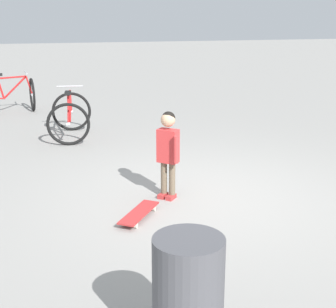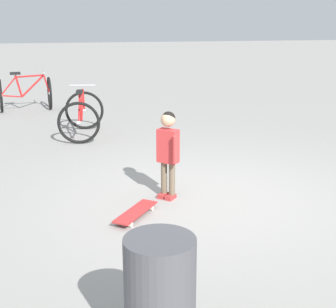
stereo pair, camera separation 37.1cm
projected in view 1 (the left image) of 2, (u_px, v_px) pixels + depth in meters
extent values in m
plane|color=gray|center=(210.00, 197.00, 6.23)|extent=(50.00, 50.00, 0.00)
cylinder|color=brown|center=(172.00, 179.00, 6.11)|extent=(0.08, 0.08, 0.42)
cube|color=#B73333|center=(171.00, 197.00, 6.15)|extent=(0.17, 0.16, 0.05)
cylinder|color=brown|center=(164.00, 178.00, 6.16)|extent=(0.08, 0.08, 0.42)
cube|color=#B73333|center=(163.00, 195.00, 6.20)|extent=(0.17, 0.16, 0.05)
cube|color=#D13838|center=(168.00, 146.00, 6.02)|extent=(0.26, 0.27, 0.40)
cylinder|color=#D13838|center=(176.00, 150.00, 5.87)|extent=(0.06, 0.06, 0.32)
cylinder|color=#D13838|center=(159.00, 143.00, 6.14)|extent=(0.06, 0.06, 0.32)
sphere|color=tan|center=(168.00, 120.00, 5.93)|extent=(0.17, 0.17, 0.17)
sphere|color=black|center=(168.00, 118.00, 5.93)|extent=(0.16, 0.16, 0.16)
cube|color=#B22D2D|center=(139.00, 213.00, 5.59)|extent=(0.70, 0.54, 0.02)
cube|color=#B7B7BC|center=(129.00, 222.00, 5.38)|extent=(0.08, 0.11, 0.02)
cube|color=#B7B7BC|center=(148.00, 206.00, 5.82)|extent=(0.08, 0.11, 0.02)
cylinder|color=beige|center=(136.00, 226.00, 5.36)|extent=(0.06, 0.06, 0.06)
cylinder|color=beige|center=(123.00, 223.00, 5.41)|extent=(0.06, 0.06, 0.06)
cylinder|color=beige|center=(154.00, 209.00, 5.80)|extent=(0.06, 0.06, 0.06)
cylinder|color=beige|center=(142.00, 207.00, 5.85)|extent=(0.06, 0.06, 0.06)
torus|color=black|center=(71.00, 112.00, 9.33)|extent=(0.10, 0.71, 0.71)
torus|color=black|center=(68.00, 124.00, 8.36)|extent=(0.10, 0.71, 0.71)
cylinder|color=#B7B7BC|center=(71.00, 112.00, 9.33)|extent=(0.06, 0.06, 0.06)
cylinder|color=#B7B7BC|center=(68.00, 124.00, 8.36)|extent=(0.06, 0.06, 0.06)
cylinder|color=red|center=(70.00, 106.00, 8.95)|extent=(0.52, 0.08, 0.48)
cylinder|color=red|center=(69.00, 94.00, 8.84)|extent=(0.59, 0.08, 0.06)
cylinder|color=red|center=(69.00, 109.00, 8.67)|extent=(0.14, 0.05, 0.48)
cylinder|color=red|center=(69.00, 123.00, 8.57)|extent=(0.43, 0.06, 0.08)
cylinder|color=red|center=(68.00, 111.00, 8.46)|extent=(0.35, 0.05, 0.40)
cylinder|color=red|center=(71.00, 101.00, 9.23)|extent=(0.13, 0.04, 0.41)
cube|color=black|center=(68.00, 93.00, 8.54)|extent=(0.23, 0.12, 0.05)
cylinder|color=#B7B7BC|center=(70.00, 86.00, 9.10)|extent=(0.06, 0.46, 0.02)
torus|color=black|center=(32.00, 95.00, 11.04)|extent=(0.71, 0.16, 0.71)
cylinder|color=#B7B7BC|center=(32.00, 95.00, 11.04)|extent=(0.07, 0.07, 0.06)
cylinder|color=red|center=(15.00, 87.00, 10.87)|extent=(0.12, 0.52, 0.48)
cylinder|color=red|center=(12.00, 77.00, 10.79)|extent=(0.13, 0.59, 0.06)
cylinder|color=red|center=(1.00, 88.00, 10.77)|extent=(0.06, 0.14, 0.48)
cylinder|color=red|center=(29.00, 85.00, 10.97)|extent=(0.05, 0.13, 0.41)
cylinder|color=#B7B7BC|center=(26.00, 72.00, 10.87)|extent=(0.46, 0.10, 0.02)
cylinder|color=#4C4C51|center=(188.00, 298.00, 3.33)|extent=(0.47, 0.47, 0.85)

